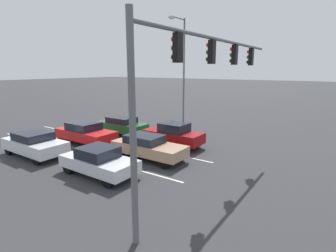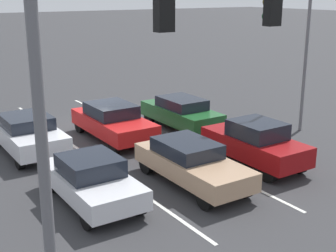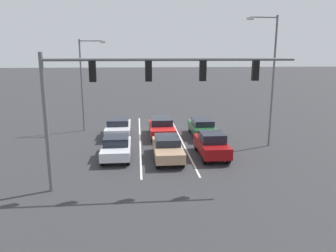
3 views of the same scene
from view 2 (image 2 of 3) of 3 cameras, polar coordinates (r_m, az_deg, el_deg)
ground_plane at (r=21.44m, az=-9.07°, el=-0.48°), size 240.00×240.00×0.00m
lane_stripe_left_divider at (r=20.07m, az=-1.99°, el=-1.42°), size 0.12×16.87×0.01m
lane_stripe_center_divider at (r=18.70m, az=-10.49°, el=-3.03°), size 0.12×16.87×0.01m
car_tan_midlane_front at (r=15.15m, az=2.85°, el=-4.43°), size 1.75×4.51×1.40m
car_maroon_leftlane_front at (r=17.03m, az=10.57°, el=-2.04°), size 1.72×4.11×1.64m
car_silver_rightlane_front at (r=14.03m, az=-9.35°, el=-6.44°), size 1.80×4.04×1.43m
car_red_midlane_second at (r=19.82m, az=-6.74°, el=0.59°), size 1.91×4.56×1.50m
car_white_rightlane_second at (r=18.89m, az=-16.71°, el=-0.84°), size 1.91×4.33×1.46m
car_darkgreen_leftlane_second at (r=21.19m, az=1.62°, el=1.67°), size 1.73×4.33×1.44m
traffic_signal_gantry at (r=9.49m, az=9.44°, el=10.88°), size 12.11×0.37×6.76m
street_lamp_left_shoulder at (r=20.94m, az=16.47°, el=13.31°), size 2.18×0.24×9.18m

